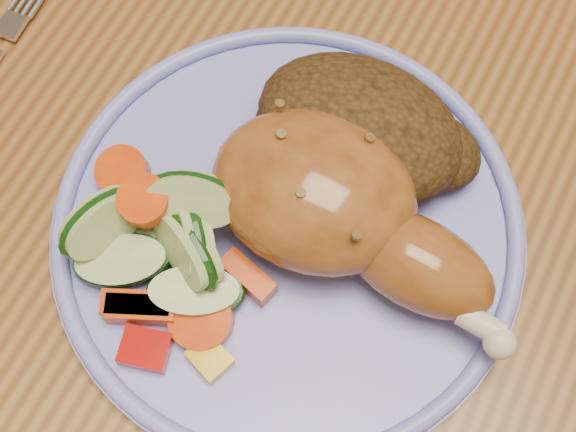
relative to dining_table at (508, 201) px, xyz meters
The scene contains 7 objects.
ground 0.67m from the dining_table, ahead, with size 4.00×4.00×0.00m, color brown.
dining_table is the anchor object (origin of this frame).
plate 0.19m from the dining_table, 131.99° to the right, with size 0.26×0.26×0.01m, color #7A7FDB.
plate_rim 0.19m from the dining_table, 131.99° to the right, with size 0.26×0.26×0.01m, color #7A7FDB.
chicken_leg 0.19m from the dining_table, 127.72° to the right, with size 0.19×0.10×0.06m.
rice_pilaf 0.16m from the dining_table, 148.39° to the right, with size 0.13×0.09×0.05m.
vegetable_pile 0.26m from the dining_table, 133.53° to the right, with size 0.12×0.12×0.06m.
Camera 1 is at (-0.03, -0.27, 1.18)m, focal length 50.00 mm.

